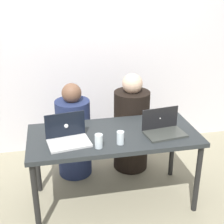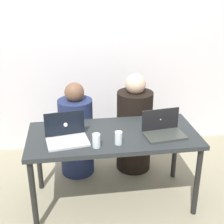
{
  "view_description": "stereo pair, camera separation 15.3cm",
  "coord_description": "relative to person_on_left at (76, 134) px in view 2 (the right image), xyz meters",
  "views": [
    {
      "loc": [
        -0.52,
        -2.45,
        1.99
      ],
      "look_at": [
        0.0,
        0.07,
        0.91
      ],
      "focal_mm": 50.0,
      "sensor_mm": 36.0,
      "label": 1
    },
    {
      "loc": [
        -0.37,
        -2.47,
        1.99
      ],
      "look_at": [
        0.0,
        0.07,
        0.91
      ],
      "focal_mm": 50.0,
      "sensor_mm": 36.0,
      "label": 2
    }
  ],
  "objects": [
    {
      "name": "water_glass_left",
      "position": [
        0.15,
        -0.79,
        0.32
      ],
      "size": [
        0.07,
        0.07,
        0.12
      ],
      "color": "silver",
      "rests_on": "desk"
    },
    {
      "name": "laptop_back_left",
      "position": [
        -0.11,
        -0.48,
        0.31
      ],
      "size": [
        0.32,
        0.28,
        0.22
      ],
      "rotation": [
        0.0,
        0.0,
        3.31
      ],
      "color": "silver",
      "rests_on": "desk"
    },
    {
      "name": "laptop_front_right",
      "position": [
        0.76,
        -0.64,
        0.31
      ],
      "size": [
        0.38,
        0.27,
        0.22
      ],
      "rotation": [
        0.0,
        0.0,
        0.13
      ],
      "color": "#383B37",
      "rests_on": "desk"
    },
    {
      "name": "person_on_left",
      "position": [
        0.0,
        0.0,
        0.0
      ],
      "size": [
        0.38,
        0.38,
        1.04
      ],
      "rotation": [
        0.0,
        0.0,
        3.19
      ],
      "color": "navy",
      "rests_on": "ground"
    },
    {
      "name": "laptop_front_left",
      "position": [
        -0.09,
        -0.63,
        0.32
      ],
      "size": [
        0.38,
        0.3,
        0.24
      ],
      "rotation": [
        0.0,
        0.0,
        0.15
      ],
      "color": "silver",
      "rests_on": "desk"
    },
    {
      "name": "water_glass_center",
      "position": [
        0.33,
        -0.76,
        0.31
      ],
      "size": [
        0.06,
        0.06,
        0.11
      ],
      "color": "silver",
      "rests_on": "desk"
    },
    {
      "name": "desk",
      "position": [
        0.32,
        -0.56,
        0.19
      ],
      "size": [
        1.52,
        0.7,
        0.73
      ],
      "color": "#262B2D",
      "rests_on": "ground"
    },
    {
      "name": "back_wall",
      "position": [
        0.32,
        0.66,
        0.77
      ],
      "size": [
        4.5,
        0.1,
        2.47
      ],
      "primitive_type": "cube",
      "color": "silver",
      "rests_on": "ground"
    },
    {
      "name": "person_on_right",
      "position": [
        0.64,
        0.0,
        0.03
      ],
      "size": [
        0.46,
        0.46,
        1.11
      ],
      "rotation": [
        0.0,
        0.0,
        3.34
      ],
      "color": "black",
      "rests_on": "ground"
    },
    {
      "name": "ground_plane",
      "position": [
        0.32,
        -0.56,
        -0.46
      ],
      "size": [
        12.0,
        12.0,
        0.0
      ],
      "primitive_type": "plane",
      "color": "gray"
    }
  ]
}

